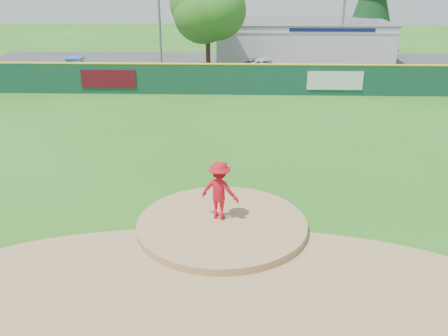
{
  "coord_description": "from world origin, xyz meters",
  "views": [
    {
      "loc": [
        0.54,
        -14.25,
        7.93
      ],
      "look_at": [
        0.0,
        2.0,
        1.3
      ],
      "focal_mm": 40.0,
      "sensor_mm": 36.0,
      "label": 1
    }
  ],
  "objects_px": {
    "van": "(268,66)",
    "playground_slide": "(76,69)",
    "pool_building_grp": "(301,40)",
    "deciduous_tree": "(208,13)",
    "pitcher": "(220,190)"
  },
  "relations": [
    {
      "from": "van",
      "to": "pool_building_grp",
      "type": "bearing_deg",
      "value": -44.39
    },
    {
      "from": "pitcher",
      "to": "van",
      "type": "bearing_deg",
      "value": -76.38
    },
    {
      "from": "playground_slide",
      "to": "deciduous_tree",
      "type": "height_order",
      "value": "deciduous_tree"
    },
    {
      "from": "van",
      "to": "deciduous_tree",
      "type": "height_order",
      "value": "deciduous_tree"
    },
    {
      "from": "pitcher",
      "to": "playground_slide",
      "type": "xyz_separation_m",
      "value": [
        -11.52,
        21.83,
        -0.38
      ]
    },
    {
      "from": "playground_slide",
      "to": "deciduous_tree",
      "type": "relative_size",
      "value": 0.41
    },
    {
      "from": "van",
      "to": "playground_slide",
      "type": "bearing_deg",
      "value": 78.19
    },
    {
      "from": "pool_building_grp",
      "to": "playground_slide",
      "type": "bearing_deg",
      "value": -150.68
    },
    {
      "from": "pitcher",
      "to": "playground_slide",
      "type": "bearing_deg",
      "value": -42.14
    },
    {
      "from": "van",
      "to": "deciduous_tree",
      "type": "bearing_deg",
      "value": 61.03
    },
    {
      "from": "pool_building_grp",
      "to": "deciduous_tree",
      "type": "bearing_deg",
      "value": -138.84
    },
    {
      "from": "van",
      "to": "pool_building_grp",
      "type": "distance_m",
      "value": 8.44
    },
    {
      "from": "pool_building_grp",
      "to": "playground_slide",
      "type": "height_order",
      "value": "pool_building_grp"
    },
    {
      "from": "pool_building_grp",
      "to": "pitcher",
      "type": "bearing_deg",
      "value": -100.86
    },
    {
      "from": "van",
      "to": "playground_slide",
      "type": "height_order",
      "value": "playground_slide"
    }
  ]
}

